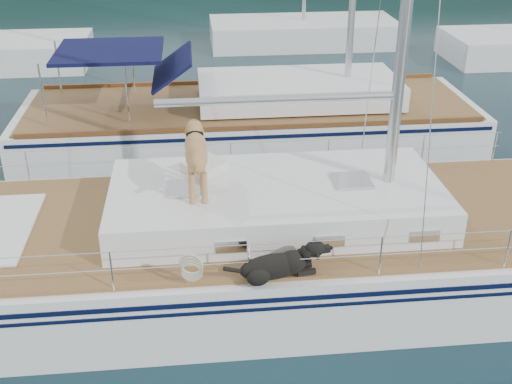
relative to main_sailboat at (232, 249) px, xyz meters
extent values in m
plane|color=black|center=(-0.09, 0.01, -0.68)|extent=(120.00, 120.00, 0.00)
cube|color=white|center=(-0.09, 0.01, -0.18)|extent=(12.00, 3.80, 1.40)
cube|color=olive|center=(-0.09, 0.01, 0.55)|extent=(11.52, 3.50, 0.06)
cube|color=white|center=(0.71, 0.01, 0.86)|extent=(5.20, 2.50, 0.55)
cylinder|color=silver|center=(0.71, 0.01, 2.53)|extent=(3.60, 0.12, 0.12)
cylinder|color=silver|center=(-0.09, -1.74, 1.14)|extent=(10.56, 0.01, 0.01)
cylinder|color=silver|center=(-0.09, 1.75, 1.14)|extent=(10.56, 0.01, 0.01)
cube|color=#1B27A9|center=(-0.52, 1.63, 0.60)|extent=(0.66, 0.55, 0.04)
cube|color=silver|center=(-0.39, 0.65, 1.21)|extent=(0.80, 0.79, 0.16)
torus|color=beige|center=(-0.65, -1.83, 0.94)|extent=(0.43, 0.22, 0.42)
cube|color=white|center=(0.83, 5.88, -0.23)|extent=(11.00, 3.50, 1.30)
cube|color=olive|center=(0.83, 5.88, 0.42)|extent=(10.56, 3.29, 0.06)
cube|color=white|center=(2.03, 5.88, 0.77)|extent=(4.80, 2.30, 0.55)
cube|color=#0E103B|center=(-2.37, 5.88, 1.82)|extent=(2.40, 2.30, 0.08)
cube|color=white|center=(3.91, 16.01, -0.28)|extent=(7.20, 3.00, 1.10)
camera|label=1|loc=(-0.53, -8.90, 5.56)|focal=45.00mm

